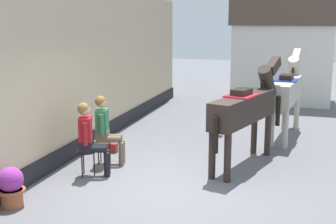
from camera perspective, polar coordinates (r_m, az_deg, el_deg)
The scene contains 10 objects.
ground_plane at distance 11.07m, azimuth 4.65°, elevation -3.59°, with size 40.00×40.00×0.00m, color slate.
pub_facade_wall at distance 10.21m, azimuth -11.17°, elevation 3.72°, with size 0.34×14.00×3.40m.
distant_cottage at distance 16.53m, azimuth 13.94°, elevation 7.57°, with size 3.40×2.60×3.50m.
seated_visitor_near at distance 8.65m, azimuth -9.68°, elevation -2.85°, with size 0.61×0.49×1.39m.
seated_visitor_far at distance 9.30m, azimuth -7.69°, elevation -1.74°, with size 0.61×0.48×1.39m.
saddled_horse_near at distance 9.22m, azimuth 9.55°, elevation 0.51°, with size 1.13×2.91×2.06m.
saddled_horse_far at distance 11.59m, azimuth 14.45°, elevation 2.62°, with size 0.66×2.99×2.06m.
flower_planter_near at distance 7.71m, azimuth -18.73°, elevation -8.62°, with size 0.43×0.43×0.64m.
spare_stool_white at distance 11.58m, azimuth 6.05°, elevation -0.89°, with size 0.32×0.32×0.46m.
satchel_bag at distance 10.23m, azimuth -7.03°, elevation -4.37°, with size 0.28×0.12×0.20m, color maroon.
Camera 1 is at (2.16, -7.45, 2.96)m, focal length 49.59 mm.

